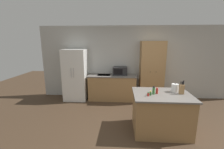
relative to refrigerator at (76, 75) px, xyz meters
name	(u,v)px	position (x,y,z in m)	size (l,w,h in m)	color
ground_plane	(148,133)	(2.26, -1.97, -0.90)	(14.00, 14.00, 0.00)	#423021
wall_back	(139,63)	(2.26, 0.36, 0.40)	(7.20, 0.06, 2.60)	#B2B2AD
refrigerator	(76,75)	(0.00, 0.00, 0.00)	(0.78, 0.69, 1.79)	white
back_counter	(112,87)	(1.30, 0.04, -0.44)	(1.69, 0.63, 0.90)	#9E7547
pantry_cabinet	(152,72)	(2.66, 0.07, 0.14)	(0.79, 0.56, 2.07)	#9E7547
kitchen_island	(161,112)	(2.54, -1.85, -0.44)	(1.27, 0.97, 0.91)	#9E7547
microwave	(120,71)	(1.57, 0.13, 0.14)	(0.50, 0.38, 0.28)	#232326
knife_block	(182,89)	(2.96, -1.82, 0.12)	(0.09, 0.08, 0.31)	#9E7547
spice_bottle_tall_dark	(148,94)	(2.20, -2.01, 0.05)	(0.04, 0.04, 0.09)	#B2281E
spice_bottle_short_red	(150,93)	(2.26, -1.96, 0.06)	(0.04, 0.04, 0.10)	#337033
spice_bottle_amber_oil	(157,91)	(2.42, -1.85, 0.07)	(0.05, 0.05, 0.13)	#B2281E
spice_bottle_green_herb	(154,91)	(2.34, -1.89, 0.09)	(0.05, 0.05, 0.18)	#337033
kettle	(175,88)	(2.86, -1.69, 0.11)	(0.15, 0.15, 0.21)	white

